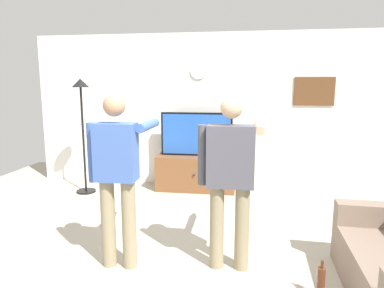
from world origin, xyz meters
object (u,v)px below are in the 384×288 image
Objects in this scene: framed_picture at (314,91)px; beverage_bottle at (321,282)px; wall_clock at (198,71)px; television at (196,134)px; person_standing_nearer_couch at (230,173)px; person_standing_nearer_lamp at (117,172)px; tv_stand at (196,173)px; floor_lamp at (82,112)px.

framed_picture is 3.59m from beverage_bottle.
wall_clock reaches higher than framed_picture.
television reaches higher than beverage_bottle.
wall_clock is at bearing 114.85° from beverage_bottle.
person_standing_nearer_lamp is at bearing -173.26° from person_standing_nearer_couch.
floor_lamp is at bearing -167.05° from tv_stand.
floor_lamp is (-1.84, -0.47, 0.39)m from television.
television is 3.59× the size of beverage_bottle.
framed_picture is at bearing 0.15° from wall_clock.
framed_picture is at bearing 7.26° from television.
person_standing_nearer_couch reaches higher than tv_stand.
wall_clock reaches higher than person_standing_nearer_lamp.
person_standing_nearer_lamp is at bearing -57.05° from floor_lamp.
person_standing_nearer_lamp reaches higher than television.
wall_clock is 3.07m from person_standing_nearer_couch.
floor_lamp is (-1.84, -0.71, -0.69)m from wall_clock.
television is 0.64× the size of floor_lamp.
floor_lamp is 1.12× the size of person_standing_nearer_couch.
floor_lamp reaches higher than beverage_bottle.
person_standing_nearer_couch is (0.68, -2.55, -0.00)m from television.
person_standing_nearer_lamp is (-0.41, -2.63, 0.67)m from tv_stand.
beverage_bottle is (1.48, -2.95, -0.83)m from television.
tv_stand is 1.10× the size of television.
tv_stand is 3.26m from beverage_bottle.
person_standing_nearer_couch is at bearing 6.74° from person_standing_nearer_lamp.
framed_picture is at bearing 81.57° from beverage_bottle.
person_standing_nearer_lamp is (-0.41, -2.68, -0.00)m from television.
person_standing_nearer_couch is at bearing -114.43° from framed_picture.
person_standing_nearer_lamp is 5.02× the size of beverage_bottle.
wall_clock is at bearing 103.65° from person_standing_nearer_couch.
television is 3.40m from beverage_bottle.
beverage_bottle is (-0.47, -3.19, -1.56)m from framed_picture.
floor_lamp is (-1.84, -0.42, 1.07)m from tv_stand.
tv_stand is 2.68m from person_standing_nearer_couch.
beverage_bottle is (1.48, -3.19, -1.91)m from wall_clock.
person_standing_nearer_couch reaches higher than television.
wall_clock is 0.15× the size of floor_lamp.
floor_lamp is 1.11× the size of person_standing_nearer_lamp.
person_standing_nearer_couch is at bearing -76.35° from wall_clock.
television is 1.94m from floor_lamp.
tv_stand is 2.17m from floor_lamp.
television reaches higher than tv_stand.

